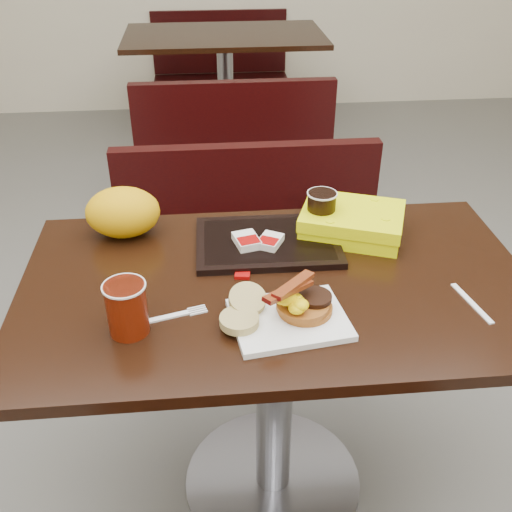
{
  "coord_description": "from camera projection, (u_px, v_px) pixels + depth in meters",
  "views": [
    {
      "loc": [
        -0.16,
        -1.13,
        1.55
      ],
      "look_at": [
        -0.05,
        0.04,
        0.8
      ],
      "focal_mm": 41.69,
      "sensor_mm": 36.0,
      "label": 1
    }
  ],
  "objects": [
    {
      "name": "floor",
      "position": [
        272.0,
        484.0,
        1.8
      ],
      "size": [
        6.0,
        7.0,
        0.01
      ],
      "primitive_type": "cube",
      "color": "slate",
      "rests_on": "ground"
    },
    {
      "name": "table_near",
      "position": [
        275.0,
        395.0,
        1.59
      ],
      "size": [
        1.2,
        0.7,
        0.75
      ],
      "primitive_type": null,
      "color": "black",
      "rests_on": "floor"
    },
    {
      "name": "bench_near_n",
      "position": [
        252.0,
        259.0,
        2.19
      ],
      "size": [
        1.0,
        0.46,
        0.72
      ],
      "primitive_type": null,
      "color": "black",
      "rests_on": "floor"
    },
    {
      "name": "table_far",
      "position": [
        226.0,
        95.0,
        3.77
      ],
      "size": [
        1.2,
        0.7,
        0.75
      ],
      "primitive_type": null,
      "color": "black",
      "rests_on": "floor"
    },
    {
      "name": "bench_far_s",
      "position": [
        232.0,
        138.0,
        3.19
      ],
      "size": [
        1.0,
        0.46,
        0.72
      ],
      "primitive_type": null,
      "color": "black",
      "rests_on": "floor"
    },
    {
      "name": "bench_far_n",
      "position": [
        221.0,
        68.0,
        4.37
      ],
      "size": [
        1.0,
        0.46,
        0.72
      ],
      "primitive_type": null,
      "color": "black",
      "rests_on": "floor"
    },
    {
      "name": "platter",
      "position": [
        289.0,
        320.0,
        1.26
      ],
      "size": [
        0.26,
        0.22,
        0.01
      ],
      "primitive_type": "cube",
      "rotation": [
        0.0,
        0.0,
        0.14
      ],
      "color": "white",
      "rests_on": "table_near"
    },
    {
      "name": "pancake_stack",
      "position": [
        305.0,
        306.0,
        1.27
      ],
      "size": [
        0.15,
        0.15,
        0.02
      ],
      "primitive_type": "cylinder",
      "rotation": [
        0.0,
        0.0,
        0.27
      ],
      "color": "#904A18",
      "rests_on": "platter"
    },
    {
      "name": "sausage_patty",
      "position": [
        315.0,
        297.0,
        1.26
      ],
      "size": [
        0.08,
        0.08,
        0.01
      ],
      "primitive_type": "cylinder",
      "rotation": [
        0.0,
        0.0,
        0.14
      ],
      "color": "black",
      "rests_on": "pancake_stack"
    },
    {
      "name": "scrambled_eggs",
      "position": [
        287.0,
        298.0,
        1.24
      ],
      "size": [
        0.08,
        0.07,
        0.04
      ],
      "primitive_type": "ellipsoid",
      "rotation": [
        0.0,
        0.0,
        0.02
      ],
      "color": "yellow",
      "rests_on": "pancake_stack"
    },
    {
      "name": "bacon_strips",
      "position": [
        288.0,
        290.0,
        1.21
      ],
      "size": [
        0.14,
        0.13,
        0.01
      ],
      "primitive_type": null,
      "rotation": [
        0.0,
        0.0,
        0.72
      ],
      "color": "#430406",
      "rests_on": "scrambled_eggs"
    },
    {
      "name": "muffin_bottom",
      "position": [
        239.0,
        320.0,
        1.23
      ],
      "size": [
        0.09,
        0.09,
        0.02
      ],
      "primitive_type": "cylinder",
      "rotation": [
        0.0,
        0.0,
        0.14
      ],
      "color": "tan",
      "rests_on": "platter"
    },
    {
      "name": "muffin_top",
      "position": [
        247.0,
        299.0,
        1.27
      ],
      "size": [
        0.1,
        0.1,
        0.05
      ],
      "primitive_type": "cylinder",
      "rotation": [
        0.38,
        0.0,
        0.22
      ],
      "color": "tan",
      "rests_on": "platter"
    },
    {
      "name": "coffee_cup_near",
      "position": [
        127.0,
        309.0,
        1.21
      ],
      "size": [
        0.09,
        0.09,
        0.12
      ],
      "primitive_type": "cylinder",
      "rotation": [
        0.0,
        0.0,
        -0.06
      ],
      "color": "maroon",
      "rests_on": "table_near"
    },
    {
      "name": "fork",
      "position": [
        165.0,
        318.0,
        1.27
      ],
      "size": [
        0.15,
        0.06,
        0.0
      ],
      "primitive_type": null,
      "rotation": [
        0.0,
        0.0,
        0.27
      ],
      "color": "white",
      "rests_on": "table_near"
    },
    {
      "name": "knife",
      "position": [
        472.0,
        303.0,
        1.32
      ],
      "size": [
        0.04,
        0.15,
        0.0
      ],
      "primitive_type": "cube",
      "rotation": [
        0.0,
        0.0,
        -1.38
      ],
      "color": "white",
      "rests_on": "table_near"
    },
    {
      "name": "condiment_syrup",
      "position": [
        269.0,
        266.0,
        1.44
      ],
      "size": [
        0.04,
        0.04,
        0.01
      ],
      "primitive_type": "cube",
      "rotation": [
        0.0,
        0.0,
        0.29
      ],
      "color": "#A64707",
      "rests_on": "table_near"
    },
    {
      "name": "condiment_ketchup",
      "position": [
        242.0,
        275.0,
        1.4
      ],
      "size": [
        0.04,
        0.03,
        0.01
      ],
      "primitive_type": "cube",
      "rotation": [
        0.0,
        0.0,
        -0.17
      ],
      "color": "#8C0504",
      "rests_on": "table_near"
    },
    {
      "name": "tray",
      "position": [
        268.0,
        242.0,
        1.52
      ],
      "size": [
        0.37,
        0.26,
        0.02
      ],
      "primitive_type": "cube",
      "rotation": [
        0.0,
        0.0,
        -0.01
      ],
      "color": "black",
      "rests_on": "table_near"
    },
    {
      "name": "hashbrown_sleeve_left",
      "position": [
        247.0,
        241.0,
        1.49
      ],
      "size": [
        0.07,
        0.09,
        0.02
      ],
      "primitive_type": "cube",
      "rotation": [
        0.0,
        0.0,
        0.25
      ],
      "color": "silver",
      "rests_on": "tray"
    },
    {
      "name": "hashbrown_sleeve_right",
      "position": [
        270.0,
        241.0,
        1.49
      ],
      "size": [
        0.08,
        0.09,
        0.02
      ],
      "primitive_type": "cube",
      "rotation": [
        0.0,
        0.0,
        -0.49
      ],
      "color": "silver",
      "rests_on": "tray"
    },
    {
      "name": "coffee_cup_far",
      "position": [
        321.0,
        210.0,
        1.54
      ],
      "size": [
        0.08,
        0.08,
        0.1
      ],
      "primitive_type": "cylinder",
      "rotation": [
        0.0,
        0.0,
        0.12
      ],
      "color": "black",
      "rests_on": "tray"
    },
    {
      "name": "clamshell",
      "position": [
        352.0,
        222.0,
        1.56
      ],
      "size": [
        0.31,
        0.27,
        0.07
      ],
      "primitive_type": "cube",
      "rotation": [
        0.0,
        0.0,
        -0.36
      ],
      "color": "#E4EC03",
      "rests_on": "table_near"
    },
    {
      "name": "paper_bag",
      "position": [
        123.0,
        212.0,
        1.54
      ],
      "size": [
        0.23,
        0.2,
        0.13
      ],
      "primitive_type": "ellipsoid",
      "rotation": [
        0.0,
        0.0,
        0.36
      ],
      "color": "#F2AC08",
      "rests_on": "table_near"
    }
  ]
}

